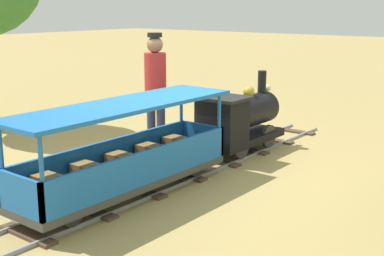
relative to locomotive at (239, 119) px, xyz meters
The scene contains 5 objects.
ground_plane 1.22m from the locomotive, 90.00° to the right, with size 60.00×60.00×0.00m, color #A38C51.
track 1.31m from the locomotive, 90.00° to the right, with size 0.68×6.40×0.04m.
locomotive is the anchor object (origin of this frame).
passenger_car 2.12m from the locomotive, 90.00° to the right, with size 0.74×2.70×0.97m.
conductor_person 1.26m from the locomotive, 154.99° to the right, with size 0.30×0.30×1.62m.
Camera 1 is at (3.79, -4.72, 1.97)m, focal length 49.32 mm.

